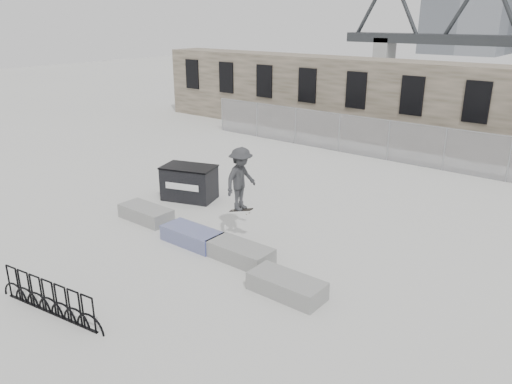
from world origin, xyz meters
TOP-DOWN VIEW (x-y plane):
  - ground at (0.00, 0.00)m, footprint 120.00×120.00m
  - stone_wall at (0.00, 16.24)m, footprint 36.00×2.58m
  - chainlink_fence at (-0.00, 12.50)m, footprint 22.06×0.06m
  - planter_far_left at (-3.34, 0.04)m, footprint 2.00×0.90m
  - planter_center_left at (-0.71, -0.29)m, footprint 2.00×0.90m
  - planter_center_right at (1.23, -0.24)m, footprint 2.00×0.90m
  - planter_offset at (3.40, -0.94)m, footprint 2.00×0.90m
  - dumpster at (-3.68, 2.51)m, footprint 2.31×1.81m
  - bike_rack at (-0.54, -5.21)m, footprint 3.56×0.55m
  - skateboarder at (0.34, 0.89)m, footprint 0.80×1.31m

SIDE VIEW (x-z plane):
  - ground at x=0.00m, z-range 0.00..0.00m
  - planter_far_left at x=-3.34m, z-range 0.02..0.51m
  - planter_center_left at x=-0.71m, z-range 0.02..0.51m
  - planter_center_right at x=1.23m, z-range 0.02..0.51m
  - planter_offset at x=3.40m, z-range 0.02..0.51m
  - bike_rack at x=-0.54m, z-range -0.01..0.89m
  - dumpster at x=-3.68m, z-range 0.01..1.34m
  - chainlink_fence at x=0.00m, z-range 0.03..2.05m
  - skateboarder at x=0.34m, z-range 0.98..3.11m
  - stone_wall at x=0.00m, z-range 0.01..4.51m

